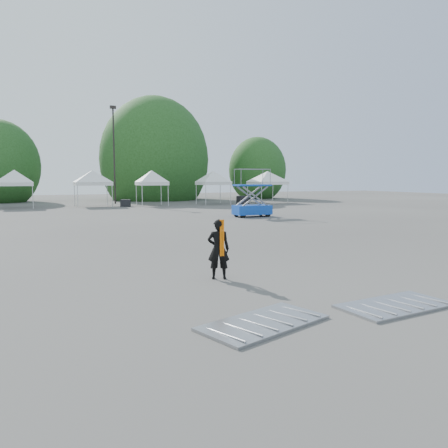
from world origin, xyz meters
name	(u,v)px	position (x,y,z in m)	size (l,w,h in m)	color
ground	(193,258)	(0.00, 0.00, 0.00)	(120.00, 120.00, 0.00)	#474442
light_pole_east	(114,149)	(3.00, 32.00, 5.52)	(0.60, 0.25, 9.80)	black
tree_mid_e	(155,160)	(9.00, 39.00, 4.84)	(5.12, 5.12, 7.79)	#382314
tree_far_e	(257,170)	(22.00, 37.00, 3.63)	(3.84, 3.84, 5.84)	#382314
tent_d	(14,173)	(-6.09, 28.98, 3.06)	(4.23, 4.23, 3.88)	silver
tent_e	(92,173)	(0.43, 28.71, 3.06)	(4.54, 4.54, 3.88)	silver
tent_f	(152,173)	(5.67, 27.45, 3.06)	(3.76, 3.76, 3.88)	silver
tent_g	(213,174)	(11.97, 27.50, 3.06)	(4.05, 4.05, 3.88)	silver
tent_h	(268,174)	(18.03, 27.20, 3.06)	(4.68, 4.68, 3.88)	silver
man	(219,249)	(-0.36, -3.01, 0.78)	(0.66, 0.56, 1.55)	black
scissor_lift	(252,193)	(8.87, 12.98, 1.62)	(2.49, 1.25, 3.21)	#0D49AF
barrier_left	(263,322)	(-1.00, -6.58, 0.04)	(2.58, 1.83, 0.07)	#94979C
barrier_mid	(395,305)	(1.96, -6.71, 0.04)	(2.43, 1.36, 0.07)	#94979C
crate_mid	(125,203)	(3.05, 26.93, 0.33)	(0.85, 0.66, 0.66)	black
crate_east	(243,200)	(14.88, 26.70, 0.40)	(1.03, 0.80, 0.80)	black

